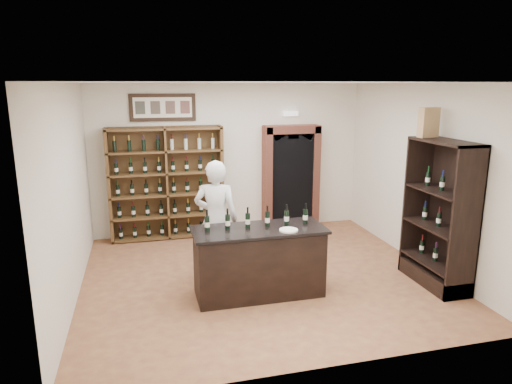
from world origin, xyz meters
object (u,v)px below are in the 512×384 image
tasting_counter (259,262)px  shopkeeper (216,220)px  counter_bottle_0 (207,223)px  wine_shelf (167,183)px  side_cabinet (439,236)px  wine_crate (429,122)px

tasting_counter → shopkeeper: size_ratio=1.01×
tasting_counter → counter_bottle_0: size_ratio=6.27×
wine_shelf → side_cabinet: same height
tasting_counter → shopkeeper: (-0.48, 0.80, 0.44)m
tasting_counter → side_cabinet: 2.75m
tasting_counter → side_cabinet: size_ratio=0.85×
side_cabinet → wine_crate: 1.72m
side_cabinet → shopkeeper: 3.39m
wine_shelf → tasting_counter: bearing=-69.4°
counter_bottle_0 → side_cabinet: size_ratio=0.14×
tasting_counter → counter_bottle_0: (-0.72, 0.08, 0.61)m
wine_shelf → tasting_counter: wine_shelf is taller
side_cabinet → counter_bottle_0: bearing=173.7°
shopkeeper → wine_crate: 3.54m
wine_shelf → counter_bottle_0: size_ratio=7.33×
tasting_counter → wine_crate: size_ratio=4.24×
wine_crate → side_cabinet: bearing=-89.1°
side_cabinet → shopkeeper: size_ratio=1.18×
tasting_counter → counter_bottle_0: 0.95m
wine_shelf → tasting_counter: 3.19m
wine_shelf → tasting_counter: (1.10, -2.93, -0.61)m
wine_shelf → side_cabinet: (3.82, -3.23, -0.35)m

